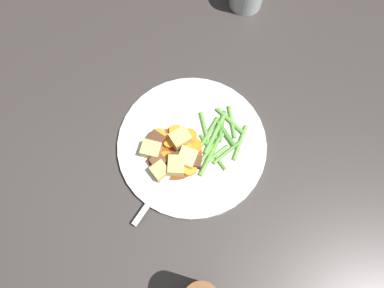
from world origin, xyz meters
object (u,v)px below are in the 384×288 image
(carrot_slice_2, at_px, (189,137))
(meat_chunk_3, at_px, (175,158))
(meat_chunk_1, at_px, (158,162))
(carrot_slice_3, at_px, (166,159))
(fork, at_px, (164,181))
(dinner_plate, at_px, (192,145))
(potato_chunk_1, at_px, (176,166))
(carrot_slice_5, at_px, (170,141))
(carrot_slice_6, at_px, (194,146))
(meat_chunk_2, at_px, (156,142))
(meat_chunk_0, at_px, (195,162))
(potato_chunk_3, at_px, (180,139))
(carrot_slice_1, at_px, (159,136))
(potato_chunk_2, at_px, (151,150))
(carrot_slice_0, at_px, (176,131))
(potato_chunk_4, at_px, (187,158))
(carrot_slice_4, at_px, (189,168))
(potato_chunk_0, at_px, (160,171))

(carrot_slice_2, bearing_deg, meat_chunk_3, 38.64)
(meat_chunk_1, bearing_deg, carrot_slice_3, -174.65)
(meat_chunk_3, distance_m, fork, 0.04)
(dinner_plate, distance_m, potato_chunk_1, 0.06)
(carrot_slice_3, bearing_deg, carrot_slice_5, -124.19)
(carrot_slice_3, relative_size, carrot_slice_5, 1.03)
(carrot_slice_6, relative_size, meat_chunk_2, 1.03)
(dinner_plate, distance_m, carrot_slice_3, 0.06)
(meat_chunk_0, distance_m, fork, 0.06)
(carrot_slice_3, height_order, potato_chunk_3, potato_chunk_3)
(meat_chunk_1, bearing_deg, fork, 87.42)
(carrot_slice_1, xyz_separation_m, carrot_slice_2, (-0.05, 0.02, 0.00))
(dinner_plate, xyz_separation_m, potato_chunk_2, (0.07, -0.01, 0.02))
(fork, bearing_deg, carrot_slice_5, -118.64)
(carrot_slice_0, distance_m, meat_chunk_3, 0.05)
(potato_chunk_3, bearing_deg, fork, 47.75)
(meat_chunk_2, bearing_deg, carrot_slice_0, -169.39)
(potato_chunk_4, relative_size, meat_chunk_2, 1.06)
(potato_chunk_2, relative_size, meat_chunk_3, 1.46)
(carrot_slice_4, xyz_separation_m, fork, (0.05, 0.00, -0.00))
(carrot_slice_1, bearing_deg, carrot_slice_0, 174.99)
(potato_chunk_0, distance_m, potato_chunk_2, 0.04)
(carrot_slice_5, bearing_deg, carrot_slice_4, 102.64)
(meat_chunk_2, relative_size, fork, 0.20)
(carrot_slice_0, relative_size, meat_chunk_3, 1.06)
(potato_chunk_0, bearing_deg, carrot_slice_3, -133.60)
(carrot_slice_3, distance_m, carrot_slice_5, 0.04)
(potato_chunk_1, height_order, meat_chunk_2, potato_chunk_1)
(fork, bearing_deg, potato_chunk_2, -87.43)
(potato_chunk_3, distance_m, potato_chunk_4, 0.04)
(carrot_slice_6, relative_size, potato_chunk_2, 0.93)
(potato_chunk_3, bearing_deg, potato_chunk_1, 60.34)
(carrot_slice_1, bearing_deg, potato_chunk_1, 97.77)
(potato_chunk_0, xyz_separation_m, meat_chunk_0, (-0.07, 0.01, -0.00))
(carrot_slice_0, xyz_separation_m, carrot_slice_6, (-0.02, 0.04, -0.00))
(carrot_slice_4, distance_m, potato_chunk_4, 0.02)
(potato_chunk_0, height_order, potato_chunk_4, potato_chunk_4)
(carrot_slice_3, bearing_deg, dinner_plate, -168.00)
(carrot_slice_3, relative_size, potato_chunk_4, 0.87)
(potato_chunk_0, relative_size, meat_chunk_0, 1.19)
(carrot_slice_4, relative_size, potato_chunk_4, 0.83)
(carrot_slice_1, distance_m, meat_chunk_3, 0.06)
(carrot_slice_0, height_order, carrot_slice_3, carrot_slice_3)
(potato_chunk_1, bearing_deg, potato_chunk_2, -56.02)
(dinner_plate, relative_size, fork, 1.83)
(meat_chunk_1, bearing_deg, meat_chunk_0, 159.30)
(potato_chunk_3, bearing_deg, dinner_plate, 148.32)
(potato_chunk_4, bearing_deg, carrot_slice_5, -69.33)
(carrot_slice_4, relative_size, carrot_slice_6, 0.85)
(carrot_slice_1, height_order, potato_chunk_2, potato_chunk_2)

